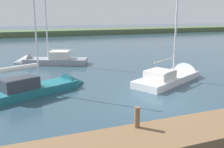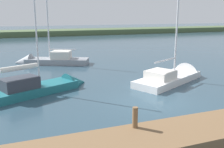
% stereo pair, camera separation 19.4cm
% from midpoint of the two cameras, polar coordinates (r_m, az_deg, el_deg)
% --- Properties ---
extents(ground_plane, '(200.00, 200.00, 0.00)m').
position_cam_midpoint_polar(ground_plane, '(14.72, 9.37, -6.13)').
color(ground_plane, '#2D4756').
extents(far_shoreline, '(180.00, 8.00, 2.40)m').
position_cam_midpoint_polar(far_shoreline, '(61.89, -14.10, 8.41)').
color(far_shoreline, '#4C603D').
rests_on(far_shoreline, ground_plane).
extents(dock_pier, '(20.25, 2.19, 0.70)m').
position_cam_midpoint_polar(dock_pier, '(11.01, 22.19, -11.88)').
color(dock_pier, brown).
rests_on(dock_pier, ground_plane).
extents(mooring_post_near, '(0.21, 0.21, 0.80)m').
position_cam_midpoint_polar(mooring_post_near, '(9.66, 5.77, -9.65)').
color(mooring_post_near, brown).
rests_on(mooring_post_near, dock_pier).
extents(sailboat_behind_pier, '(7.50, 4.69, 8.29)m').
position_cam_midpoint_polar(sailboat_behind_pier, '(26.18, -14.13, 2.68)').
color(sailboat_behind_pier, gray).
rests_on(sailboat_behind_pier, ground_plane).
extents(sailboat_inner_slip, '(7.76, 5.31, 9.12)m').
position_cam_midpoint_polar(sailboat_inner_slip, '(20.03, 14.60, -0.86)').
color(sailboat_inner_slip, white).
rests_on(sailboat_inner_slip, ground_plane).
extents(sailboat_far_left, '(6.88, 4.30, 7.14)m').
position_cam_midpoint_polar(sailboat_far_left, '(16.89, -14.39, -3.21)').
color(sailboat_far_left, '#1E6B75').
rests_on(sailboat_far_left, ground_plane).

